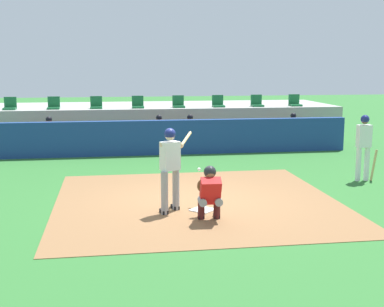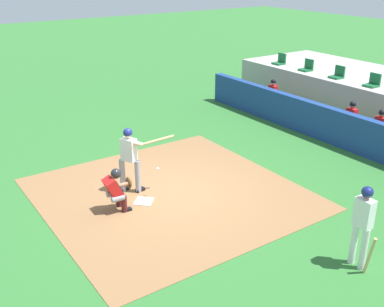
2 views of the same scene
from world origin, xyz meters
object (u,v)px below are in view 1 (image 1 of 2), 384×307
object	(u,v)px
dugout_player_1	(159,132)
stadium_seat_3	(138,105)
dugout_player_0	(49,134)
stadium_seat_2	(96,105)
stadium_seat_6	(257,103)
stadium_seat_7	(295,103)
dugout_player_3	(294,130)
stadium_seat_4	(178,104)
catcher_crouched	(209,191)
batter_at_plate	(171,164)
stadium_seat_5	(218,104)
stadium_seat_0	(10,106)
stadium_seat_1	(54,106)
home_plate	(203,210)
on_deck_batter	(364,143)
dugout_player_2	(191,132)

from	to	relation	value
dugout_player_1	stadium_seat_3	size ratio (longest dim) A/B	2.71
dugout_player_0	dugout_player_1	distance (m)	3.90
dugout_player_0	stadium_seat_2	bearing A→B (deg)	51.50
stadium_seat_6	stadium_seat_7	distance (m)	1.62
dugout_player_0	dugout_player_3	xyz separation A→B (m)	(9.01, 0.00, 0.00)
stadium_seat_3	stadium_seat_4	size ratio (longest dim) A/B	1.00
catcher_crouched	batter_at_plate	bearing A→B (deg)	133.02
stadium_seat_5	stadium_seat_6	bearing A→B (deg)	0.00
stadium_seat_0	stadium_seat_1	size ratio (longest dim) A/B	1.00
stadium_seat_1	stadium_seat_5	size ratio (longest dim) A/B	1.00
dugout_player_3	stadium_seat_4	world-z (taller)	stadium_seat_4
home_plate	batter_at_plate	distance (m)	1.22
stadium_seat_2	stadium_seat_3	distance (m)	1.62
stadium_seat_0	stadium_seat_2	size ratio (longest dim) A/B	1.00
dugout_player_0	dugout_player_3	world-z (taller)	same
on_deck_batter	dugout_player_3	bearing A→B (deg)	88.39
on_deck_batter	stadium_seat_5	xyz separation A→B (m)	(-2.35, 7.91, 0.51)
catcher_crouched	stadium_seat_6	bearing A→B (deg)	69.57
stadium_seat_1	stadium_seat_5	world-z (taller)	same
dugout_player_3	stadium_seat_4	bearing A→B (deg)	153.83
on_deck_batter	stadium_seat_3	xyz separation A→B (m)	(-5.60, 7.91, 0.51)
dugout_player_2	stadium_seat_4	xyz separation A→B (m)	(-0.18, 2.03, 0.86)
stadium_seat_0	stadium_seat_2	bearing A→B (deg)	0.00
stadium_seat_6	dugout_player_1	bearing A→B (deg)	-154.25
dugout_player_0	stadium_seat_0	world-z (taller)	stadium_seat_0
stadium_seat_0	stadium_seat_7	distance (m)	11.38
dugout_player_3	home_plate	bearing A→B (deg)	-121.30
home_plate	stadium_seat_1	xyz separation A→B (m)	(-4.06, 10.18, 1.51)
batter_at_plate	catcher_crouched	xyz separation A→B (m)	(0.69, -0.74, -0.43)
stadium_seat_7	dugout_player_3	bearing A→B (deg)	-109.86
batter_at_plate	stadium_seat_0	bearing A→B (deg)	116.24
dugout_player_2	batter_at_plate	bearing A→B (deg)	-101.63
stadium_seat_3	stadium_seat_5	world-z (taller)	same
home_plate	stadium_seat_3	bearing A→B (deg)	94.56
batter_at_plate	stadium_seat_3	distance (m)	10.17
stadium_seat_1	stadium_seat_7	distance (m)	9.75
stadium_seat_0	stadium_seat_6	distance (m)	9.75
on_deck_batter	batter_at_plate	bearing A→B (deg)	-157.71
batter_at_plate	stadium_seat_2	distance (m)	10.32
stadium_seat_0	stadium_seat_3	world-z (taller)	same
stadium_seat_2	stadium_seat_3	world-z (taller)	same
dugout_player_0	stadium_seat_6	bearing A→B (deg)	14.07
catcher_crouched	dugout_player_0	size ratio (longest dim) A/B	1.18
dugout_player_1	stadium_seat_0	bearing A→B (deg)	159.80
dugout_player_0	dugout_player_2	world-z (taller)	same
home_plate	batter_at_plate	size ratio (longest dim) A/B	0.24
stadium_seat_2	dugout_player_3	bearing A→B (deg)	-15.39
stadium_seat_2	batter_at_plate	bearing A→B (deg)	-80.20
batter_at_plate	on_deck_batter	bearing A→B (deg)	22.29
stadium_seat_1	stadium_seat_4	xyz separation A→B (m)	(4.88, 0.00, 0.00)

